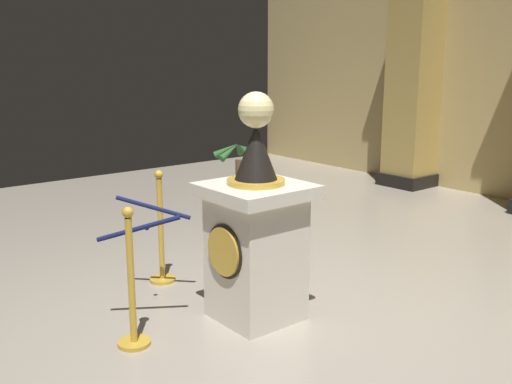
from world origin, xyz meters
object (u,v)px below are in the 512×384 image
Objects in this scene: stanchion_near at (161,243)px; pedestal_clock at (256,234)px; potted_palm_left at (239,190)px; stanchion_far at (132,298)px.

pedestal_clock is at bearing 9.26° from stanchion_near.
stanchion_near is 2.59m from potted_palm_left.
stanchion_near reaches higher than stanchion_far.
potted_palm_left is (-1.55, 2.08, -0.07)m from stanchion_near.
stanchion_near is at bearing 140.43° from stanchion_far.
pedestal_clock reaches higher than stanchion_near.
pedestal_clock is 1.70× the size of stanchion_near.
potted_palm_left is at bearing 145.06° from pedestal_clock.
stanchion_far is at bearing -100.54° from pedestal_clock.
stanchion_near is 1.26m from stanchion_far.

